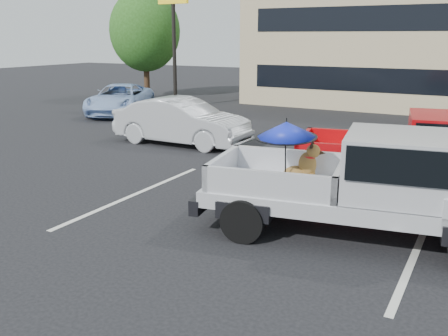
{
  "coord_description": "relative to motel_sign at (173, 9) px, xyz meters",
  "views": [
    {
      "loc": [
        3.86,
        -6.4,
        3.44
      ],
      "look_at": [
        -0.01,
        0.68,
        1.3
      ],
      "focal_mm": 40.0,
      "sensor_mm": 36.0,
      "label": 1
    }
  ],
  "objects": [
    {
      "name": "stripe_left",
      "position": [
        7.0,
        -12.0,
        -4.65
      ],
      "size": [
        0.12,
        5.0,
        0.01
      ],
      "primitive_type": "cube",
      "color": "silver",
      "rests_on": "ground"
    },
    {
      "name": "motel_sign",
      "position": [
        0.0,
        0.0,
        0.0
      ],
      "size": [
        1.6,
        0.22,
        6.0
      ],
      "color": "black",
      "rests_on": "ground"
    },
    {
      "name": "ground",
      "position": [
        10.0,
        -14.0,
        -4.65
      ],
      "size": [
        90.0,
        90.0,
        0.0
      ],
      "primitive_type": "plane",
      "color": "black",
      "rests_on": "ground"
    },
    {
      "name": "blue_suv",
      "position": [
        -1.17,
        -2.75,
        -3.99
      ],
      "size": [
        3.88,
        5.25,
        1.33
      ],
      "primitive_type": "imported",
      "rotation": [
        0.0,
        0.0,
        0.4
      ],
      "color": "#9AB8E5",
      "rests_on": "ground"
    },
    {
      "name": "red_pickup",
      "position": [
        12.94,
        -9.15,
        -3.64
      ],
      "size": [
        5.88,
        2.91,
        1.85
      ],
      "rotation": [
        0.0,
        0.0,
        0.18
      ],
      "color": "black",
      "rests_on": "ground"
    },
    {
      "name": "silver_sedan",
      "position": [
        4.95,
        -6.96,
        -3.9
      ],
      "size": [
        4.55,
        1.59,
        1.5
      ],
      "primitive_type": "imported",
      "rotation": [
        0.0,
        0.0,
        1.57
      ],
      "color": "#B9BCC1",
      "rests_on": "ground"
    },
    {
      "name": "tree_left",
      "position": [
        -4.0,
        3.0,
        -0.92
      ],
      "size": [
        3.96,
        3.96,
        6.02
      ],
      "color": "#332114",
      "rests_on": "ground"
    },
    {
      "name": "silver_pickup",
      "position": [
        12.28,
        -11.95,
        -3.6
      ],
      "size": [
        5.93,
        2.85,
        2.06
      ],
      "rotation": [
        0.0,
        0.0,
        0.16
      ],
      "color": "black",
      "rests_on": "ground"
    },
    {
      "name": "stripe_right",
      "position": [
        13.0,
        -12.0,
        -4.65
      ],
      "size": [
        0.12,
        5.0,
        0.01
      ],
      "primitive_type": "cube",
      "color": "silver",
      "rests_on": "ground"
    }
  ]
}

